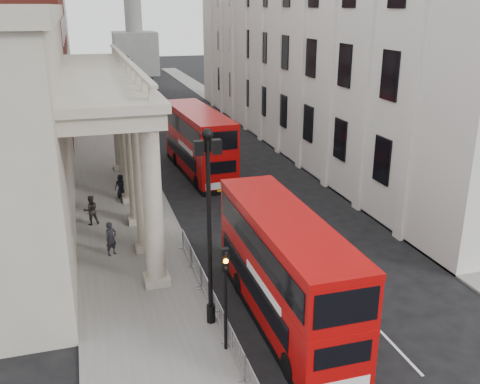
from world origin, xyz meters
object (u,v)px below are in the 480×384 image
Objects in this scene: lamp_post_south at (209,216)px; pedestrian_b at (91,210)px; bus_far at (199,141)px; pedestrian_c at (121,186)px; traffic_light at (225,281)px; lamp_post_north at (129,94)px; bus_near at (284,267)px; lamp_post_mid at (153,130)px; pedestrian_a at (111,239)px.

lamp_post_south reaches higher than pedestrian_b.
bus_far is at bearing 78.76° from lamp_post_south.
pedestrian_c is at bearing -148.51° from bus_far.
traffic_light reaches higher than pedestrian_b.
pedestrian_b is (-4.44, 12.43, -3.87)m from lamp_post_south.
lamp_post_north is 0.71× the size of bus_far.
traffic_light is (0.10, -34.02, -1.80)m from lamp_post_north.
bus_far is (1.18, 21.83, 0.16)m from bus_near.
bus_far reaches higher than bus_near.
lamp_post_mid is at bearing -3.38° from pedestrian_c.
lamp_post_south is at bearing -90.00° from lamp_post_mid.
lamp_post_mid is 0.71× the size of bus_far.
lamp_post_mid is 1.93× the size of traffic_light.
lamp_post_mid reaches higher than bus_near.
lamp_post_south is 4.48× the size of pedestrian_a.
lamp_post_south is 32.00m from lamp_post_north.
pedestrian_c is (2.14, 4.43, -0.10)m from pedestrian_b.
traffic_light is 15.29m from pedestrian_b.
pedestrian_c is at bearing 97.77° from lamp_post_south.
lamp_post_mid is 7.24m from bus_far.
lamp_post_mid and lamp_post_north have the same top height.
lamp_post_south is 16.00m from lamp_post_mid.
pedestrian_a is at bearing -80.58° from pedestrian_c.
lamp_post_mid is at bearing 90.32° from traffic_light.
lamp_post_south is 21.94m from bus_far.
pedestrian_a is 1.13× the size of pedestrian_c.
lamp_post_north is 0.76× the size of bus_near.
pedestrian_c is (-2.40, 18.89, -2.16)m from traffic_light.
pedestrian_c is (-5.38, 17.30, -1.52)m from bus_near.
lamp_post_north is 4.52× the size of pedestrian_b.
pedestrian_a is (-3.66, 9.79, -2.06)m from traffic_light.
bus_far reaches higher than pedestrian_a.
bus_near is at bearing 28.05° from traffic_light.
lamp_post_mid reaches higher than traffic_light.
lamp_post_mid reaches higher than pedestrian_b.
traffic_light is 0.37× the size of bus_far.
lamp_post_south reaches higher than bus_far.
bus_near is 10.64m from pedestrian_a.
bus_near is at bearing -84.00° from pedestrian_a.
lamp_post_mid is at bearing 100.79° from bus_near.
lamp_post_south is 2.71m from traffic_light.
lamp_post_south and lamp_post_north have the same top height.
pedestrian_a is (-3.56, -24.23, -3.86)m from lamp_post_north.
bus_far is 15.79m from pedestrian_a.
pedestrian_b reaches higher than pedestrian_c.
traffic_light is at bearing -89.83° from lamp_post_north.
pedestrian_a is (-3.56, -8.23, -3.86)m from lamp_post_mid.
lamp_post_south is 5.04× the size of pedestrian_c.
lamp_post_north is at bearing 108.68° from bus_far.
lamp_post_south is 1.00× the size of lamp_post_north.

